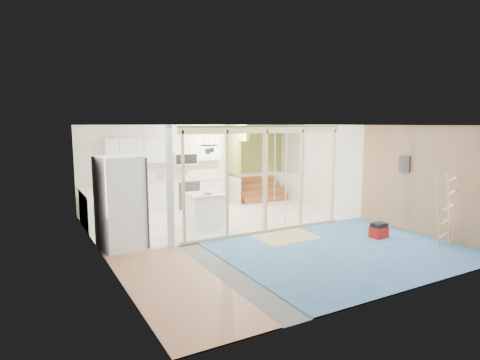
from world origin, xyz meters
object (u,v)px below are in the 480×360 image
toolbox (379,231)px  ladder (444,209)px  island (204,210)px  fridge (121,203)px

toolbox → ladder: bearing=-59.7°
island → ladder: bearing=-44.0°
island → toolbox: size_ratio=2.33×
toolbox → ladder: ladder is taller
fridge → island: bearing=9.5°
ladder → toolbox: bearing=116.7°
fridge → toolbox: 5.83m
toolbox → ladder: 1.47m
fridge → island: 2.45m
toolbox → ladder: (0.73, -1.09, 0.65)m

